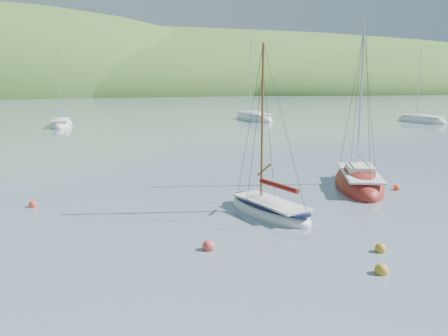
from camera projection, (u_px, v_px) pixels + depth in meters
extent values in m
plane|color=slate|center=(263.00, 276.00, 16.79)|extent=(700.00, 700.00, 0.00)
ellipsoid|color=#376326|center=(124.00, 90.00, 179.52)|extent=(440.00, 110.00, 44.00)
ellipsoid|color=#376326|center=(365.00, 89.00, 189.44)|extent=(240.00, 100.00, 34.00)
ellipsoid|color=white|center=(269.00, 212.00, 24.06)|extent=(3.81, 5.99, 1.38)
cube|color=silver|center=(271.00, 202.00, 23.87)|extent=(2.91, 4.65, 0.10)
cylinder|color=brown|center=(262.00, 123.00, 23.82)|extent=(0.12, 0.12, 7.50)
ellipsoid|color=black|center=(269.00, 204.00, 23.99)|extent=(3.76, 5.92, 0.24)
cylinder|color=maroon|center=(279.00, 186.00, 23.23)|extent=(1.12, 2.63, 0.24)
ellipsoid|color=maroon|center=(359.00, 184.00, 29.58)|extent=(5.03, 8.14, 2.12)
cube|color=silver|center=(360.00, 173.00, 29.29)|extent=(3.84, 6.32, 0.10)
cylinder|color=silver|center=(361.00, 90.00, 29.42)|extent=(0.12, 0.12, 9.63)
cube|color=silver|center=(360.00, 169.00, 29.24)|extent=(2.07, 2.51, 0.42)
cylinder|color=silver|center=(363.00, 160.00, 28.36)|extent=(1.30, 3.52, 0.09)
ellipsoid|color=white|center=(62.00, 125.00, 61.68)|extent=(2.56, 7.27, 1.98)
cube|color=silver|center=(61.00, 120.00, 61.41)|extent=(1.91, 5.67, 0.10)
cylinder|color=silver|center=(60.00, 84.00, 61.55)|extent=(0.12, 0.12, 8.72)
ellipsoid|color=white|center=(254.00, 119.00, 69.64)|extent=(4.95, 9.18, 2.37)
cube|color=silver|center=(254.00, 113.00, 69.33)|extent=(3.76, 7.14, 0.10)
cylinder|color=silver|center=(251.00, 75.00, 69.41)|extent=(0.12, 0.12, 10.46)
ellipsoid|color=white|center=(422.00, 121.00, 66.74)|extent=(4.82, 7.72, 1.99)
cube|color=silver|center=(423.00, 116.00, 66.48)|extent=(3.68, 5.99, 0.10)
cylinder|color=silver|center=(419.00, 83.00, 66.50)|extent=(0.12, 0.12, 8.74)
sphere|color=gold|center=(380.00, 249.00, 18.98)|extent=(0.44, 0.44, 0.44)
sphere|color=#D24340|center=(209.00, 247.00, 19.21)|extent=(0.50, 0.50, 0.50)
sphere|color=#EF4A25|center=(397.00, 188.00, 28.85)|extent=(0.39, 0.39, 0.39)
sphere|color=#EF4A25|center=(33.00, 205.00, 25.25)|extent=(0.40, 0.40, 0.40)
sphere|color=gold|center=(381.00, 270.00, 16.94)|extent=(0.48, 0.48, 0.48)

